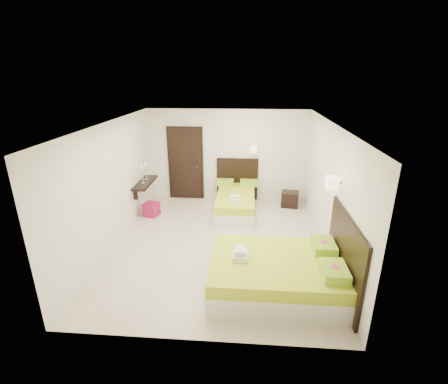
# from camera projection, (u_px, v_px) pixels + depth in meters

# --- Properties ---
(floor) EXTENTS (5.50, 5.50, 0.00)m
(floor) POSITION_uv_depth(u_px,v_px,m) (218.00, 244.00, 7.11)
(floor) COLOR beige
(floor) RESTS_ON ground
(bed_single) EXTENTS (1.19, 1.98, 1.63)m
(bed_single) POSITION_uv_depth(u_px,v_px,m) (236.00, 200.00, 8.71)
(bed_single) COLOR beige
(bed_single) RESTS_ON ground
(bed_double) EXTENTS (2.23, 1.90, 1.84)m
(bed_double) POSITION_uv_depth(u_px,v_px,m) (281.00, 273.00, 5.51)
(bed_double) COLOR beige
(bed_double) RESTS_ON ground
(nightstand) EXTENTS (0.52, 0.48, 0.41)m
(nightstand) POSITION_uv_depth(u_px,v_px,m) (290.00, 199.00, 9.05)
(nightstand) COLOR black
(nightstand) RESTS_ON ground
(ottoman) EXTENTS (0.43, 0.43, 0.35)m
(ottoman) POSITION_uv_depth(u_px,v_px,m) (151.00, 209.00, 8.45)
(ottoman) COLOR maroon
(ottoman) RESTS_ON ground
(door) EXTENTS (1.02, 0.15, 2.14)m
(door) POSITION_uv_depth(u_px,v_px,m) (186.00, 164.00, 9.35)
(door) COLOR black
(door) RESTS_ON ground
(console_shelf) EXTENTS (0.35, 1.20, 0.78)m
(console_shelf) POSITION_uv_depth(u_px,v_px,m) (145.00, 183.00, 8.47)
(console_shelf) COLOR black
(console_shelf) RESTS_ON ground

